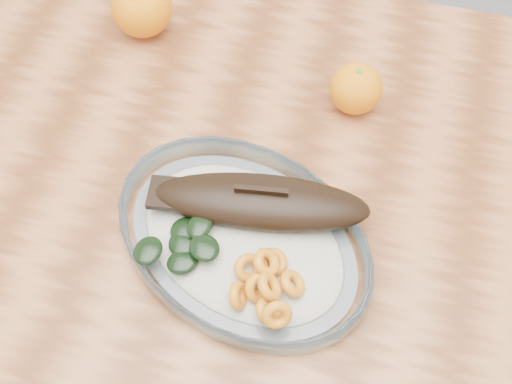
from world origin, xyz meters
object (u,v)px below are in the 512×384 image
Objects in this scene: orange_left at (142,7)px; orange_right at (356,89)px; plated_meal at (244,235)px; dining_table at (207,232)px.

orange_right is at bearing -11.34° from orange_left.
plated_meal is 8.75× the size of orange_left.
orange_left is at bearing 123.09° from dining_table.
dining_table is 0.27m from orange_right.
orange_left is (-0.22, 0.29, 0.02)m from plated_meal.
dining_table is 17.67× the size of orange_right.
orange_right reaches higher than dining_table.
dining_table is 0.14m from plated_meal.
dining_table is 0.32m from orange_left.
plated_meal is (0.07, -0.05, 0.12)m from dining_table.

